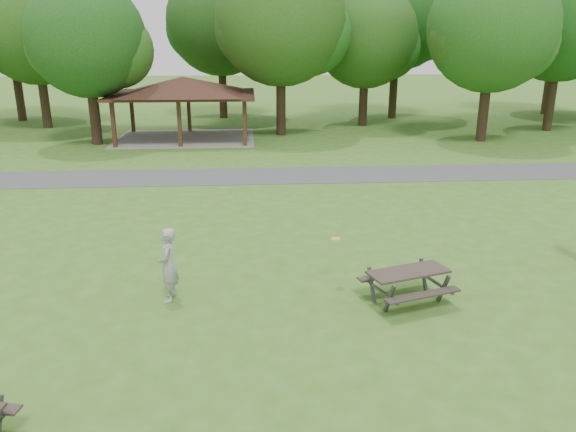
{
  "coord_description": "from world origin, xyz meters",
  "views": [
    {
      "loc": [
        -0.04,
        -11.02,
        6.2
      ],
      "look_at": [
        1.0,
        4.0,
        1.3
      ],
      "focal_mm": 35.0,
      "sensor_mm": 36.0,
      "label": 1
    }
  ],
  "objects": [
    {
      "name": "ground",
      "position": [
        0.0,
        0.0,
        0.0
      ],
      "size": [
        160.0,
        160.0,
        0.0
      ],
      "primitive_type": "plane",
      "color": "#38661D",
      "rests_on": "ground"
    },
    {
      "name": "asphalt_path",
      "position": [
        0.0,
        14.0,
        0.01
      ],
      "size": [
        120.0,
        3.2,
        0.02
      ],
      "primitive_type": "cube",
      "color": "#424245",
      "rests_on": "ground"
    },
    {
      "name": "pavilion",
      "position": [
        -4.0,
        24.0,
        3.06
      ],
      "size": [
        8.6,
        7.01,
        3.76
      ],
      "color": "#341C12",
      "rests_on": "ground"
    },
    {
      "name": "tree_row_c",
      "position": [
        -13.9,
        29.03,
        6.54
      ],
      "size": [
        8.19,
        7.8,
        10.67
      ],
      "color": "#2F1F15",
      "rests_on": "ground"
    },
    {
      "name": "tree_row_d",
      "position": [
        -8.92,
        22.53,
        5.77
      ],
      "size": [
        6.93,
        6.6,
        9.27
      ],
      "color": "black",
      "rests_on": "ground"
    },
    {
      "name": "tree_row_e",
      "position": [
        2.1,
        25.03,
        6.78
      ],
      "size": [
        8.4,
        8.0,
        11.02
      ],
      "color": "black",
      "rests_on": "ground"
    },
    {
      "name": "tree_row_f",
      "position": [
        8.09,
        28.53,
        5.84
      ],
      "size": [
        7.35,
        7.0,
        9.55
      ],
      "color": "black",
      "rests_on": "ground"
    },
    {
      "name": "tree_row_g",
      "position": [
        14.09,
        22.03,
        6.33
      ],
      "size": [
        7.77,
        7.4,
        10.25
      ],
      "color": "black",
      "rests_on": "ground"
    },
    {
      "name": "tree_row_h",
      "position": [
        20.1,
        25.53,
        7.03
      ],
      "size": [
        8.61,
        8.2,
        11.37
      ],
      "color": "black",
      "rests_on": "ground"
    },
    {
      "name": "tree_deep_a",
      "position": [
        -16.9,
        32.53,
        7.13
      ],
      "size": [
        8.4,
        8.0,
        11.38
      ],
      "color": "#301E15",
      "rests_on": "ground"
    },
    {
      "name": "tree_deep_b",
      "position": [
        -1.9,
        33.03,
        6.89
      ],
      "size": [
        8.4,
        8.0,
        11.13
      ],
      "color": "black",
      "rests_on": "ground"
    },
    {
      "name": "tree_deep_c",
      "position": [
        11.1,
        32.03,
        7.44
      ],
      "size": [
        8.82,
        8.4,
        11.9
      ],
      "color": "black",
      "rests_on": "ground"
    },
    {
      "name": "tree_deep_d",
      "position": [
        24.1,
        33.53,
        7.03
      ],
      "size": [
        8.4,
        8.0,
        11.27
      ],
      "color": "#322116",
      "rests_on": "ground"
    },
    {
      "name": "picnic_table_middle",
      "position": [
        3.68,
        1.07,
        0.62
      ],
      "size": [
        2.32,
        2.07,
        0.84
      ],
      "color": "#2F2822",
      "rests_on": "ground"
    },
    {
      "name": "frisbee_in_flight",
      "position": [
        2.09,
        2.21,
        1.25
      ],
      "size": [
        0.27,
        0.27,
        0.02
      ],
      "color": "yellow",
      "rests_on": "ground"
    },
    {
      "name": "frisbee_thrower",
      "position": [
        -2.05,
        1.58,
        0.92
      ],
      "size": [
        0.46,
        0.68,
        1.84
      ],
      "primitive_type": "imported",
      "rotation": [
        0.0,
        0.0,
        -1.6
      ],
      "color": "#9C9C9E",
      "rests_on": "ground"
    }
  ]
}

